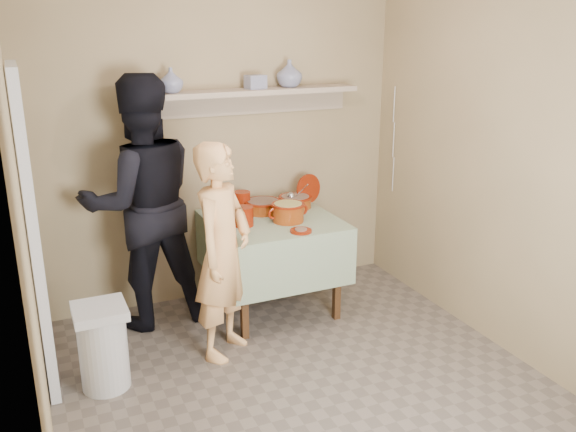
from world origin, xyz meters
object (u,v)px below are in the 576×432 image
cazuela_rice (288,211)px  serving_table (272,233)px  trash_bin (103,347)px  person_cook (223,252)px  person_helper (142,204)px

cazuela_rice → serving_table: bearing=127.5°
cazuela_rice → trash_bin: (-1.49, -0.49, -0.56)m
cazuela_rice → trash_bin: 1.67m
serving_table → trash_bin: 1.57m
person_cook → serving_table: 0.76m
person_cook → serving_table: size_ratio=1.54×
person_helper → trash_bin: (-0.45, -0.81, -0.66)m
person_cook → trash_bin: bearing=142.9°
serving_table → cazuela_rice: bearing=-52.5°
person_helper → serving_table: 1.02m
serving_table → cazuela_rice: size_ratio=2.95×
trash_bin → serving_table: bearing=23.4°
person_cook → trash_bin: (-0.84, -0.11, -0.46)m
serving_table → trash_bin: size_ratio=1.74×
cazuela_rice → person_helper: bearing=163.2°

